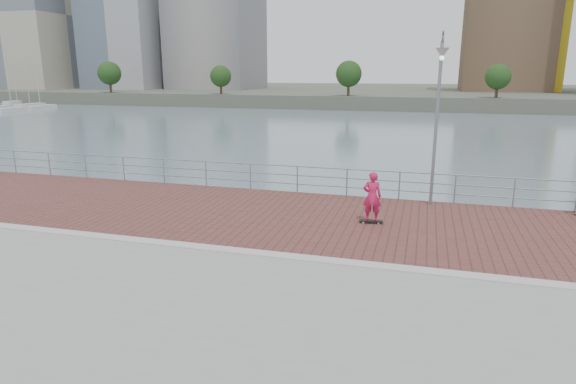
# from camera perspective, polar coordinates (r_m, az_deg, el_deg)

# --- Properties ---
(water) EXTENTS (400.00, 400.00, 0.00)m
(water) POSITION_cam_1_polar(r_m,az_deg,el_deg) (14.09, -2.31, -15.09)
(water) COLOR slate
(water) RESTS_ON ground
(brick_lane) EXTENTS (40.00, 6.80, 0.02)m
(brick_lane) POSITION_cam_1_polar(r_m,az_deg,el_deg) (16.49, 1.53, -3.04)
(brick_lane) COLOR brown
(brick_lane) RESTS_ON seawall
(curb) EXTENTS (40.00, 0.40, 0.06)m
(curb) POSITION_cam_1_polar(r_m,az_deg,el_deg) (13.22, -2.40, -7.39)
(curb) COLOR #B7B5AD
(curb) RESTS_ON seawall
(far_shore) EXTENTS (320.00, 95.00, 2.50)m
(far_shore) POSITION_cam_1_polar(r_m,az_deg,el_deg) (134.34, 14.53, 11.30)
(far_shore) COLOR #4C5142
(far_shore) RESTS_ON ground
(guardrail) EXTENTS (39.06, 0.06, 1.13)m
(guardrail) POSITION_cam_1_polar(r_m,az_deg,el_deg) (19.52, 4.03, 1.71)
(guardrail) COLOR #8C9EA8
(guardrail) RESTS_ON brick_lane
(street_lamp) EXTENTS (0.43, 1.26, 5.93)m
(street_lamp) POSITION_cam_1_polar(r_m,az_deg,el_deg) (17.75, 17.46, 11.35)
(street_lamp) COLOR gray
(street_lamp) RESTS_ON brick_lane
(skateboard) EXTENTS (0.78, 0.28, 0.09)m
(skateboard) POSITION_cam_1_polar(r_m,az_deg,el_deg) (16.08, 9.81, -3.41)
(skateboard) COLOR black
(skateboard) RESTS_ON brick_lane
(skateboarder) EXTENTS (0.64, 0.46, 1.64)m
(skateboarder) POSITION_cam_1_polar(r_m,az_deg,el_deg) (15.85, 9.94, -0.52)
(skateboarder) COLOR #D21C51
(skateboarder) RESTS_ON skateboard
(shoreline_trees) EXTENTS (109.77, 4.81, 6.41)m
(shoreline_trees) POSITION_cam_1_polar(r_m,az_deg,el_deg) (89.48, 8.42, 13.61)
(shoreline_trees) COLOR #473323
(shoreline_trees) RESTS_ON far_shore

